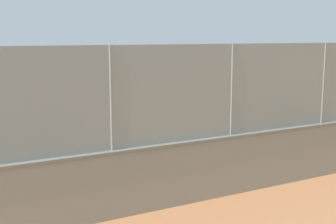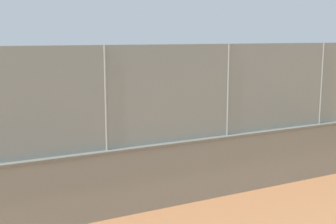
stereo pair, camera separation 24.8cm
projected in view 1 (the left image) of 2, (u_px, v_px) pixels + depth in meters
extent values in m
plane|color=#B27247|center=(104.00, 117.00, 22.83)|extent=(260.00, 260.00, 0.00)
cube|color=gray|center=(230.00, 166.00, 11.62)|extent=(33.47, 0.56, 1.51)
cube|color=slate|center=(230.00, 136.00, 11.49)|extent=(33.47, 0.62, 0.08)
cube|color=gray|center=(231.00, 90.00, 11.28)|extent=(32.79, 0.27, 2.34)
cylinder|color=gray|center=(323.00, 83.00, 12.82)|extent=(0.07, 0.07, 2.34)
cylinder|color=gray|center=(231.00, 90.00, 11.28)|extent=(0.07, 0.07, 2.34)
cylinder|color=gray|center=(111.00, 99.00, 9.74)|extent=(0.07, 0.07, 2.34)
cylinder|color=black|center=(125.00, 103.00, 24.77)|extent=(0.17, 0.17, 0.77)
cylinder|color=black|center=(128.00, 103.00, 24.84)|extent=(0.17, 0.17, 0.77)
cylinder|color=beige|center=(126.00, 91.00, 24.69)|extent=(0.39, 0.39, 0.57)
cylinder|color=#936B4C|center=(121.00, 90.00, 24.53)|extent=(0.17, 0.55, 0.17)
cylinder|color=#936B4C|center=(133.00, 90.00, 24.50)|extent=(0.17, 0.55, 0.17)
sphere|color=#936B4C|center=(126.00, 84.00, 24.63)|extent=(0.22, 0.22, 0.22)
cylinder|color=red|center=(126.00, 83.00, 24.61)|extent=(0.26, 0.26, 0.05)
cylinder|color=black|center=(134.00, 90.00, 24.33)|extent=(0.08, 0.30, 0.04)
ellipsoid|color=#333338|center=(135.00, 91.00, 24.13)|extent=(0.07, 0.30, 0.24)
cylinder|color=black|center=(135.00, 112.00, 22.03)|extent=(0.19, 0.19, 0.77)
cylinder|color=black|center=(138.00, 112.00, 21.89)|extent=(0.19, 0.19, 0.77)
cylinder|color=#3372B2|center=(137.00, 99.00, 21.85)|extent=(0.43, 0.43, 0.57)
cylinder|color=brown|center=(132.00, 96.00, 21.99)|extent=(0.55, 0.25, 0.17)
cylinder|color=brown|center=(136.00, 98.00, 21.41)|extent=(0.55, 0.25, 0.17)
sphere|color=brown|center=(136.00, 91.00, 21.78)|extent=(0.22, 0.22, 0.22)
cylinder|color=navy|center=(136.00, 89.00, 21.76)|extent=(0.29, 0.29, 0.05)
cylinder|color=black|center=(133.00, 98.00, 21.28)|extent=(0.30, 0.12, 0.04)
ellipsoid|color=#333338|center=(130.00, 98.00, 21.13)|extent=(0.30, 0.12, 0.24)
sphere|color=#3399D8|center=(124.00, 112.00, 23.69)|extent=(0.16, 0.16, 0.16)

